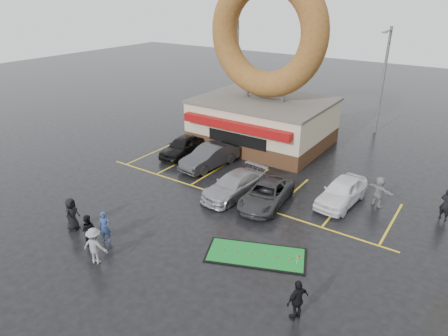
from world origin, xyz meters
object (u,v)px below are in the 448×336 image
Objects in this scene: donut_shop at (264,90)px; streetlight_mid at (383,79)px; putting_green at (256,255)px; person_cameraman at (298,300)px; car_black at (183,146)px; dumpster at (218,125)px; streetlight_left at (237,65)px; person_blue at (105,227)px; car_grey at (266,194)px; car_silver at (234,185)px; car_dgrey at (210,156)px; car_white at (342,192)px.

streetlight_mid is (7.00, 7.95, 0.32)m from donut_shop.
streetlight_mid reaches higher than putting_green.
person_cameraman is (3.61, -24.22, -3.90)m from streetlight_mid.
streetlight_mid is at bearing 48.91° from car_black.
putting_green is at bearing -64.17° from dumpster.
streetlight_left is 5.40× the size of person_blue.
car_grey is 2.83× the size of person_blue.
car_grey is at bearing 9.96° from car_silver.
putting_green is (2.06, -4.73, -0.62)m from car_grey.
streetlight_left is 25.33m from person_blue.
car_grey is (12.28, -15.93, -4.13)m from streetlight_left.
streetlight_mid is at bearing 44.31° from person_blue.
person_cameraman is at bearing -27.28° from person_blue.
person_blue is at bearing -63.47° from person_cameraman.
dumpster is (-4.00, 6.66, -0.14)m from car_dgrey.
car_white reaches higher than car_silver.
streetlight_left is 15.31m from car_dgrey.
person_cameraman is 22.52m from dumpster.
donut_shop is 2.61× the size of putting_green.
streetlight_left is 13.79m from car_black.
car_dgrey is (6.29, -13.37, -3.99)m from streetlight_left.
car_silver is at bearing 176.58° from car_grey.
putting_green is (-3.27, 2.55, -0.84)m from person_cameraman.
dumpster is 18.45m from putting_green.
car_white is 10.05m from person_cameraman.
car_white is at bearing -5.75° from car_black.
person_blue is (1.19, -10.50, 0.04)m from car_dgrey.
dumpster is (-11.71, -7.71, -4.13)m from streetlight_mid.
car_dgrey is 0.93× the size of putting_green.
car_black is 2.49× the size of person_cameraman.
person_blue reaches higher than car_dgrey.
car_white reaches higher than car_black.
streetlight_mid is 14.62m from dumpster.
streetlight_left reaches higher than dumpster.
donut_shop is 2.81× the size of car_dgrey.
car_dgrey is 1.07× the size of car_white.
dumpster is (-5.19, 17.17, -0.18)m from person_blue.
car_dgrey is at bearing -108.20° from person_cameraman.
putting_green is at bearing -34.24° from car_dgrey.
car_black is 7.57m from car_silver.
car_dgrey is at bearing 151.70° from car_silver.
person_cameraman is 0.34× the size of putting_green.
streetlight_mid is 1.74× the size of putting_green.
car_dgrey reaches higher than dumpster.
car_white is at bearing -147.45° from person_cameraman.
person_cameraman reaches higher than putting_green.
car_silver is (3.12, -9.11, -3.76)m from donut_shop.
person_cameraman is at bearing -81.52° from streetlight_mid.
car_grey is (8.98, -3.17, -0.09)m from car_black.
car_black is at bearing -127.85° from streetlight_mid.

